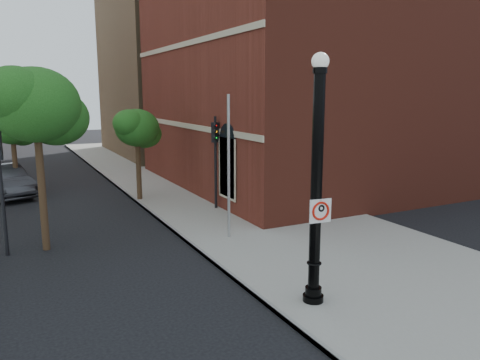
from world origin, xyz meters
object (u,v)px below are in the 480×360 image
lamppost (316,195)px  no_parking_sign (320,211)px  traffic_signal_right (215,148)px  parked_car (4,181)px

lamppost → no_parking_sign: 0.39m
no_parking_sign → lamppost: bearing=103.0°
lamppost → no_parking_sign: lamppost is taller
traffic_signal_right → parked_car: bearing=114.7°
traffic_signal_right → no_parking_sign: bearing=-123.1°
parked_car → traffic_signal_right: traffic_signal_right is taller
parked_car → lamppost: bearing=-86.0°
lamppost → parked_car: bearing=111.0°
lamppost → traffic_signal_right: size_ratio=1.45×
lamppost → traffic_signal_right: (1.72, 9.68, 0.01)m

